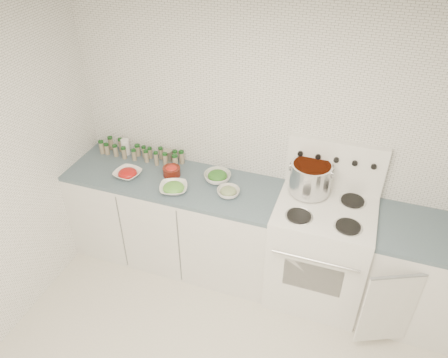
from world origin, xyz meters
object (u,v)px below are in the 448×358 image
stove (319,249)px  bowl_snowpea (174,188)px  stock_pot (311,177)px  bowl_tomato (128,173)px

stove → bowl_snowpea: bearing=-172.9°
stove → bowl_snowpea: (-1.22, -0.15, 0.44)m
stock_pot → bowl_tomato: (-1.51, -0.25, -0.15)m
stove → stock_pot: 0.63m
bowl_snowpea → stove: bearing=7.1°
stock_pot → bowl_snowpea: stock_pot is taller
bowl_tomato → stock_pot: bearing=9.4°
stove → bowl_tomato: bearing=-176.9°
bowl_tomato → bowl_snowpea: size_ratio=0.87×
stock_pot → stove: bearing=-43.8°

